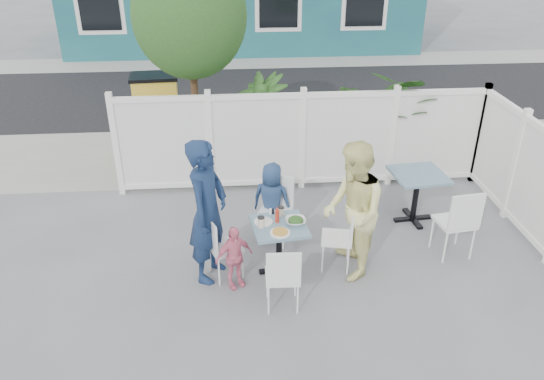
{
  "coord_description": "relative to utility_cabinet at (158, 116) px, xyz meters",
  "views": [
    {
      "loc": [
        -1.0,
        -5.32,
        4.05
      ],
      "look_at": [
        -0.53,
        0.52,
        0.95
      ],
      "focal_mm": 35.0,
      "sensor_mm": 36.0,
      "label": 1
    }
  ],
  "objects": [
    {
      "name": "coffee_cup_a",
      "position": [
        1.65,
        -3.91,
        0.03
      ],
      "size": [
        0.08,
        0.08,
        0.13
      ],
      "primitive_type": "cylinder",
      "color": "beige",
      "rests_on": "main_table"
    },
    {
      "name": "plate_main",
      "position": [
        1.86,
        -4.07,
        -0.03
      ],
      "size": [
        0.24,
        0.24,
        0.02
      ],
      "primitive_type": "cylinder",
      "color": "white",
      "rests_on": "main_table"
    },
    {
      "name": "fence_back",
      "position": [
        2.45,
        -1.6,
        0.07
      ],
      "size": [
        5.86,
        0.08,
        1.6
      ],
      "color": "white",
      "rests_on": "ground"
    },
    {
      "name": "toddler",
      "position": [
        1.31,
        -4.13,
        -0.3
      ],
      "size": [
        0.52,
        0.4,
        0.82
      ],
      "primitive_type": "imported",
      "rotation": [
        0.0,
        0.0,
        0.47
      ],
      "color": "pink",
      "rests_on": "ground"
    },
    {
      "name": "far_sidewalk",
      "position": [
        2.35,
        6.6,
        -0.71
      ],
      "size": [
        24.0,
        1.6,
        0.01
      ],
      "primitive_type": "cube",
      "color": "gray",
      "rests_on": "ground"
    },
    {
      "name": "spare_table",
      "position": [
        3.95,
        -2.79,
        -0.13
      ],
      "size": [
        0.79,
        0.79,
        0.76
      ],
      "rotation": [
        0.0,
        0.0,
        0.1
      ],
      "color": "#3E6271",
      "rests_on": "ground"
    },
    {
      "name": "potted_shrub_b",
      "position": [
        4.03,
        -1.0,
        0.21
      ],
      "size": [
        2.2,
        2.16,
        1.85
      ],
      "primitive_type": "imported",
      "rotation": [
        0.0,
        0.0,
        5.61
      ],
      "color": "#223D17",
      "rests_on": "ground"
    },
    {
      "name": "tree",
      "position": [
        0.75,
        -0.7,
        1.88
      ],
      "size": [
        1.8,
        1.62,
        3.59
      ],
      "color": "#382316",
      "rests_on": "ground"
    },
    {
      "name": "fence_right",
      "position": [
        5.35,
        -3.4,
        0.07
      ],
      "size": [
        0.08,
        3.66,
        1.6
      ],
      "rotation": [
        0.0,
        0.0,
        1.57
      ],
      "color": "white",
      "rests_on": "ground"
    },
    {
      "name": "chair_left",
      "position": [
        1.14,
        -3.93,
        -0.22
      ],
      "size": [
        0.49,
        0.5,
        0.85
      ],
      "rotation": [
        0.0,
        0.0,
        -1.18
      ],
      "color": "white",
      "rests_on": "ground"
    },
    {
      "name": "chair_near",
      "position": [
        1.85,
        -4.61,
        -0.23
      ],
      "size": [
        0.39,
        0.38,
        0.84
      ],
      "rotation": [
        0.0,
        0.0,
        -0.03
      ],
      "color": "white",
      "rests_on": "ground"
    },
    {
      "name": "potted_shrub_a",
      "position": [
        1.84,
        -0.9,
        0.13
      ],
      "size": [
        1.34,
        1.34,
        1.7
      ],
      "primitive_type": "imported",
      "rotation": [
        0.0,
        0.0,
        5.43
      ],
      "color": "#223D17",
      "rests_on": "ground"
    },
    {
      "name": "near_sidewalk",
      "position": [
        2.35,
        -0.2,
        -0.71
      ],
      "size": [
        24.0,
        2.6,
        0.01
      ],
      "primitive_type": "cube",
      "color": "gray",
      "rests_on": "ground"
    },
    {
      "name": "street",
      "position": [
        2.35,
        3.5,
        -0.71
      ],
      "size": [
        24.0,
        5.0,
        0.01
      ],
      "primitive_type": "cube",
      "color": "black",
      "rests_on": "ground"
    },
    {
      "name": "chair_back",
      "position": [
        1.91,
        -3.09,
        -0.18
      ],
      "size": [
        0.54,
        0.53,
        0.91
      ],
      "rotation": [
        0.0,
        0.0,
        2.73
      ],
      "color": "white",
      "rests_on": "ground"
    },
    {
      "name": "boy",
      "position": [
        1.85,
        -3.03,
        -0.17
      ],
      "size": [
        0.62,
        0.51,
        1.1
      ],
      "primitive_type": "imported",
      "rotation": [
        0.0,
        0.0,
        2.78
      ],
      "color": "navy",
      "rests_on": "ground"
    },
    {
      "name": "chair_right",
      "position": [
        2.67,
        -3.84,
        -0.22
      ],
      "size": [
        0.45,
        0.46,
        0.86
      ],
      "rotation": [
        0.0,
        0.0,
        1.36
      ],
      "color": "white",
      "rests_on": "ground"
    },
    {
      "name": "pepper_shaker",
      "position": [
        1.82,
        -3.61,
        0.0
      ],
      "size": [
        0.03,
        0.03,
        0.07
      ],
      "primitive_type": "cylinder",
      "color": "black",
      "rests_on": "main_table"
    },
    {
      "name": "coffee_cup_b",
      "position": [
        1.91,
        -3.66,
        0.02
      ],
      "size": [
        0.07,
        0.07,
        0.11
      ],
      "primitive_type": "cylinder",
      "color": "beige",
      "rests_on": "main_table"
    },
    {
      "name": "utility_cabinet",
      "position": [
        0.0,
        0.0,
        0.0
      ],
      "size": [
        0.81,
        0.6,
        1.43
      ],
      "primitive_type": "cube",
      "rotation": [
        0.0,
        0.0,
        0.07
      ],
      "color": "gold",
      "rests_on": "ground"
    },
    {
      "name": "main_table",
      "position": [
        1.87,
        -3.88,
        -0.19
      ],
      "size": [
        0.72,
        0.72,
        0.68
      ],
      "rotation": [
        0.0,
        0.0,
        0.13
      ],
      "color": "#3E6271",
      "rests_on": "ground"
    },
    {
      "name": "chair_spare",
      "position": [
        4.18,
        -3.75,
        -0.14
      ],
      "size": [
        0.5,
        0.49,
        0.99
      ],
      "rotation": [
        0.0,
        0.0,
        0.14
      ],
      "color": "white",
      "rests_on": "ground"
    },
    {
      "name": "plate_side",
      "position": [
        1.68,
        -3.81,
        -0.02
      ],
      "size": [
        0.23,
        0.23,
        0.02
      ],
      "primitive_type": "cylinder",
      "color": "white",
      "rests_on": "main_table"
    },
    {
      "name": "man",
      "position": [
        1.02,
        -3.88,
        0.19
      ],
      "size": [
        0.65,
        0.78,
        1.82
      ],
      "primitive_type": "imported",
      "rotation": [
        0.0,
        0.0,
        1.19
      ],
      "color": "#152749",
      "rests_on": "ground"
    },
    {
      "name": "salt_shaker",
      "position": [
        1.78,
        -3.62,
        0.01
      ],
      "size": [
        0.03,
        0.03,
        0.08
      ],
      "primitive_type": "cylinder",
      "color": "white",
      "rests_on": "main_table"
    },
    {
      "name": "ground",
      "position": [
        2.35,
        -4.0,
        -0.71
      ],
      "size": [
        80.0,
        80.0,
        0.0
      ],
      "primitive_type": "plane",
      "color": "slate"
    },
    {
      "name": "salad_bowl",
      "position": [
        2.07,
        -3.86,
        -0.0
      ],
      "size": [
        0.24,
        0.24,
        0.06
      ],
      "primitive_type": "imported",
      "color": "white",
      "rests_on": "main_table"
    },
    {
      "name": "woman",
      "position": [
        2.74,
        -3.96,
        0.16
      ],
      "size": [
        0.66,
        0.85,
        1.74
      ],
      "primitive_type": "imported",
      "rotation": [
        0.0,
        0.0,
        -1.57
      ],
      "color": "yellow",
      "rests_on": "ground"
    },
    {
      "name": "ketchup_bottle",
      "position": [
        1.85,
        -3.81,
        0.05
      ],
      "size": [
        0.05,
        0.05,
        0.17
      ],
      "primitive_type": "cylinder",
      "color": "#B32919",
      "rests_on": "main_table"
    }
  ]
}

